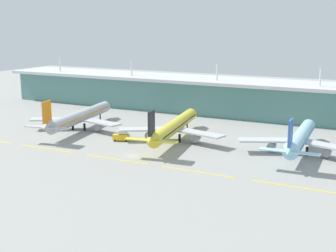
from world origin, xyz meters
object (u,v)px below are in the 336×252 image
(airliner_far, at_px, (300,138))
(fuel_truck, at_px, (121,136))
(airliner_middle, at_px, (174,127))
(airliner_near, at_px, (80,117))

(airliner_far, relative_size, fuel_truck, 7.70)
(airliner_middle, bearing_deg, airliner_near, -179.30)
(fuel_truck, bearing_deg, airliner_near, 161.73)
(airliner_near, bearing_deg, airliner_middle, 0.70)
(airliner_middle, height_order, fuel_truck, airliner_middle)
(airliner_middle, relative_size, fuel_truck, 8.88)
(airliner_middle, bearing_deg, airliner_far, 3.80)
(airliner_near, xyz_separation_m, fuel_truck, (30.47, -10.06, -4.19))
(airliner_far, height_order, fuel_truck, airliner_far)
(airliner_near, distance_m, airliner_middle, 51.18)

